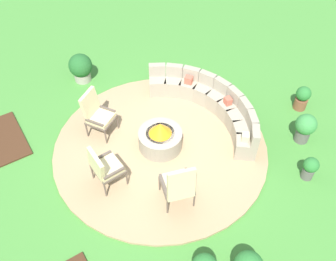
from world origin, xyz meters
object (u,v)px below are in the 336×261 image
object	(u,v)px
lounge_chair_front_right	(104,167)
potted_plant_4	(81,67)
lounge_chair_back_left	(178,185)
fire_pit	(160,138)
lounge_chair_front_left	(97,113)
potted_plant_3	(305,127)
potted_plant_1	(310,167)
curved_stone_bench	(210,103)
potted_plant_0	(302,97)

from	to	relation	value
lounge_chair_front_right	potted_plant_4	size ratio (longest dim) A/B	1.32
lounge_chair_back_left	lounge_chair_front_right	bearing A→B (deg)	146.10
lounge_chair_front_right	lounge_chair_back_left	xyz separation A→B (m)	(1.16, 0.99, 0.03)
fire_pit	lounge_chair_front_right	xyz separation A→B (m)	(0.26, -1.46, 0.27)
fire_pit	lounge_chair_front_left	xyz separation A→B (m)	(-1.15, -0.95, 0.30)
lounge_chair_back_left	potted_plant_3	size ratio (longest dim) A/B	1.54
lounge_chair_front_left	potted_plant_1	bearing A→B (deg)	99.63
curved_stone_bench	lounge_chair_back_left	distance (m)	2.69
lounge_chair_front_left	potted_plant_0	distance (m)	4.95
curved_stone_bench	lounge_chair_front_right	distance (m)	3.10
lounge_chair_front_right	curved_stone_bench	bearing A→B (deg)	96.92
lounge_chair_front_right	potted_plant_0	world-z (taller)	lounge_chair_front_right
potted_plant_3	lounge_chair_back_left	bearing A→B (deg)	-91.76
lounge_chair_back_left	potted_plant_4	distance (m)	4.61
potted_plant_1	lounge_chair_front_right	bearing A→B (deg)	-119.80
lounge_chair_front_left	potted_plant_3	distance (m)	4.65
fire_pit	potted_plant_1	xyz separation A→B (m)	(2.34, 2.17, -0.01)
potted_plant_1	potted_plant_4	size ratio (longest dim) A/B	0.72
curved_stone_bench	potted_plant_0	size ratio (longest dim) A/B	5.30
fire_pit	potted_plant_3	size ratio (longest dim) A/B	1.31
lounge_chair_front_left	lounge_chair_front_right	distance (m)	1.51
lounge_chair_back_left	potted_plant_0	distance (m)	4.16
lounge_chair_front_right	potted_plant_0	xyz separation A→B (m)	(0.48, 5.08, -0.26)
lounge_chair_front_right	potted_plant_1	distance (m)	4.19
curved_stone_bench	potted_plant_3	world-z (taller)	curved_stone_bench
lounge_chair_front_right	potted_plant_1	bearing A→B (deg)	56.80
curved_stone_bench	lounge_chair_front_right	size ratio (longest dim) A/B	3.29
potted_plant_0	potted_plant_1	world-z (taller)	potted_plant_0
lounge_chair_front_right	potted_plant_0	bearing A→B (deg)	81.24
fire_pit	curved_stone_bench	size ratio (longest dim) A/B	0.28
lounge_chair_front_right	potted_plant_1	xyz separation A→B (m)	(2.08, 3.63, -0.28)
lounge_chair_front_left	potted_plant_0	world-z (taller)	lounge_chair_front_left
fire_pit	potted_plant_3	bearing A→B (deg)	61.86
potted_plant_4	potted_plant_3	bearing A→B (deg)	35.37
lounge_chair_front_right	lounge_chair_back_left	world-z (taller)	lounge_chair_back_left
fire_pit	lounge_chair_front_right	distance (m)	1.51
lounge_chair_front_right	potted_plant_3	xyz separation A→B (m)	(1.26, 4.31, -0.18)
lounge_chair_back_left	potted_plant_0	xyz separation A→B (m)	(-0.68, 4.09, -0.29)
curved_stone_bench	lounge_chair_back_left	bearing A→B (deg)	-50.12
potted_plant_0	potted_plant_3	size ratio (longest dim) A/B	0.87
lounge_chair_front_left	potted_plant_0	size ratio (longest dim) A/B	1.75
potted_plant_1	potted_plant_0	bearing A→B (deg)	137.83
potted_plant_0	fire_pit	bearing A→B (deg)	-101.53
fire_pit	lounge_chair_back_left	bearing A→B (deg)	-18.40
lounge_chair_back_left	fire_pit	bearing A→B (deg)	87.37
potted_plant_0	potted_plant_3	xyz separation A→B (m)	(0.79, -0.77, 0.08)
potted_plant_3	potted_plant_4	size ratio (longest dim) A/B	0.94
fire_pit	potted_plant_0	xyz separation A→B (m)	(0.74, 3.62, 0.01)
fire_pit	lounge_chair_back_left	xyz separation A→B (m)	(1.42, -0.47, 0.30)
curved_stone_bench	potted_plant_0	bearing A→B (deg)	63.25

